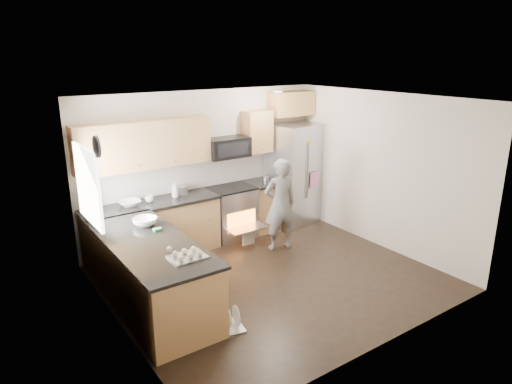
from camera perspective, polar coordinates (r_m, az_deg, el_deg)
ground at (r=6.86m, az=2.06°, el=-10.68°), size 4.50×4.50×0.00m
room_shell at (r=6.25m, az=1.86°, el=3.01°), size 4.54×4.04×2.62m
back_cabinet_run at (r=7.61m, az=-9.37°, el=-0.21°), size 4.45×0.64×2.50m
peninsula at (r=6.08m, az=-12.88°, el=-10.03°), size 0.96×2.36×1.03m
stove_range at (r=8.07m, az=-3.09°, el=-1.13°), size 0.76×0.97×1.79m
refrigerator at (r=8.79m, az=4.75°, el=2.27°), size 1.05×0.88×1.92m
person at (r=7.55m, az=3.03°, el=-1.59°), size 0.64×0.49×1.56m
dish_rack at (r=5.69m, az=-4.06°, el=-16.15°), size 0.51×0.44×0.28m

